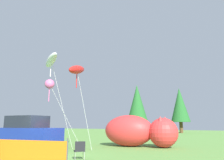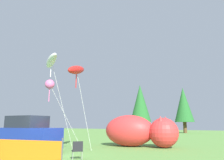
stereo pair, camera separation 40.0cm
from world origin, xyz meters
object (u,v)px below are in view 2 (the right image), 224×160
Objects in this scene: kite_red_lizard at (77,70)px; kite_pink_octopus at (50,85)px; kite_white_ghost at (51,61)px; inflatable_cat at (138,132)px; folding_chair at (77,149)px; parked_car at (28,134)px.

kite_pink_octopus is at bearing -171.69° from kite_red_lizard.
kite_white_ghost reaches higher than kite_pink_octopus.
inflatable_cat is 8.97m from kite_white_ghost.
kite_white_ghost is 1.40× the size of kite_pink_octopus.
kite_white_ghost is at bearing -140.24° from inflatable_cat.
kite_white_ghost reaches higher than folding_chair.
inflatable_cat is at bearing -45.92° from folding_chair.
kite_white_ghost is at bearing -176.08° from kite_red_lizard.
inflatable_cat is 7.97m from kite_pink_octopus.
kite_white_ghost reaches higher than parked_car.
folding_chair is at bearing -97.89° from inflatable_cat.
inflatable_cat is 1.22× the size of kite_pink_octopus.
kite_red_lizard reaches higher than parked_car.
kite_white_ghost is (-2.47, -0.17, 1.03)m from kite_red_lizard.
inflatable_cat is 0.87× the size of kite_white_ghost.
kite_red_lizard is at bearing 3.92° from kite_white_ghost.
parked_car is at bearing 37.62° from folding_chair.
kite_red_lizard is (2.32, 1.90, 4.45)m from parked_car.
kite_white_ghost is (-0.15, 1.73, 5.48)m from parked_car.
folding_chair is 0.15× the size of kite_red_lizard.
kite_red_lizard is 0.88× the size of kite_white_ghost.
parked_car is 0.72× the size of inflatable_cat.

